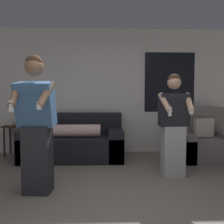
{
  "coord_description": "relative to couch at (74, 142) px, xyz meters",
  "views": [
    {
      "loc": [
        -0.08,
        -1.9,
        1.2
      ],
      "look_at": [
        0.01,
        1.12,
        1.01
      ],
      "focal_mm": 35.0,
      "sensor_mm": 36.0,
      "label": 1
    }
  ],
  "objects": [
    {
      "name": "armchair",
      "position": [
        2.58,
        -0.1,
        0.01
      ],
      "size": [
        0.99,
        0.83,
        1.02
      ],
      "color": "slate",
      "rests_on": "ground_plane"
    },
    {
      "name": "person_left",
      "position": [
        -0.23,
        -1.62,
        0.56
      ],
      "size": [
        0.51,
        0.52,
        1.73
      ],
      "color": "#28282D",
      "rests_on": "ground_plane"
    },
    {
      "name": "person_right",
      "position": [
        1.67,
        -1.05,
        0.46
      ],
      "size": [
        0.5,
        0.46,
        1.57
      ],
      "color": "#B2B2B7",
      "rests_on": "ground_plane"
    },
    {
      "name": "side_table",
      "position": [
        -1.25,
        0.25,
        0.19
      ],
      "size": [
        0.43,
        0.36,
        0.79
      ],
      "color": "#332319",
      "rests_on": "ground_plane"
    },
    {
      "name": "wall_back",
      "position": [
        0.73,
        0.5,
        1.03
      ],
      "size": [
        6.95,
        0.07,
        2.7
      ],
      "color": "silver",
      "rests_on": "ground_plane"
    },
    {
      "name": "couch",
      "position": [
        0.0,
        0.0,
        0.0
      ],
      "size": [
        1.94,
        0.92,
        0.89
      ],
      "color": "black",
      "rests_on": "ground_plane"
    }
  ]
}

